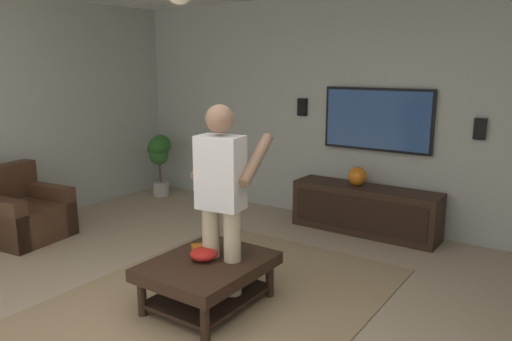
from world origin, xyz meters
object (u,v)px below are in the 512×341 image
Objects in this scene: person_standing at (222,194)px; vase_round at (357,176)px; tv at (377,120)px; bowl at (204,254)px; book at (206,248)px; armchair at (22,214)px; coffee_table at (208,273)px; potted_plant_tall at (159,154)px; wall_speaker_right at (302,107)px; remote_white at (206,255)px; wall_speaker_left at (480,129)px; media_console at (365,210)px.

person_standing is 7.45× the size of vase_round.
bowl is at bearing -7.88° from tv.
book is (0.18, 0.13, -0.03)m from bowl.
armchair is 4.20m from tv.
coffee_table is 0.77× the size of tv.
person_standing reaches higher than vase_round.
potted_plant_tall is 4.21× the size of wall_speaker_right.
wall_speaker_right is (2.64, -2.11, 1.12)m from armchair.
remote_white is 3.16m from wall_speaker_left.
armchair is 0.91× the size of coffee_table.
wall_speaker_left is (0.01, -1.11, -0.03)m from tv.
book is (0.17, 0.17, 0.12)m from coffee_table.
vase_round reaches higher than book.
coffee_table is 0.15m from remote_white.
remote_white is at bearing 149.92° from wall_speaker_left.
armchair reaches higher than bowl.
wall_speaker_right reaches higher than armchair.
tv reaches higher than vase_round.
armchair is at bearing 89.04° from coffee_table.
media_console is 7.73× the size of wall_speaker_left.
media_console reaches higher than remote_white.
vase_round is at bearing -26.25° from tv.
wall_speaker_left is 2.12m from wall_speaker_right.
potted_plant_tall is (2.19, 0.04, 0.36)m from armchair.
person_standing is 7.45× the size of wall_speaker_right.
media_console is at bearing -14.62° from person_standing.
wall_speaker_left is (2.57, -1.39, 0.35)m from person_standing.
potted_plant_tall is at bearing 93.78° from vase_round.
person_standing is at bearing 151.70° from wall_speaker_left.
remote_white is 0.68× the size of vase_round.
potted_plant_tall is (2.13, 2.88, -0.29)m from person_standing.
wall_speaker_right is at bearing 13.19° from bowl.
armchair is at bearing 121.98° from wall_speaker_left.
bowl is 3.19m from wall_speaker_left.
potted_plant_tall is 4.21× the size of vase_round.
wall_speaker_right reaches higher than vase_round.
media_console is 1.52m from wall_speaker_left.
wall_speaker_left is (2.70, -1.48, 0.83)m from bowl.
remote_white is 2.41m from vase_round.
tv is at bearing -13.99° from person_standing.
book is at bearing -11.33° from tv.
book is 1.00× the size of vase_round.
armchair is at bearing -142.52° from remote_white.
media_console is at bearing -8.64° from bowl.
tv is 1.11m from wall_speaker_left.
person_standing is at bearing -38.46° from bowl.
vase_round is at bearing -86.22° from potted_plant_tall.
book is at bearing -127.99° from potted_plant_tall.
vase_round is (2.44, -0.22, 0.36)m from coffee_table.
book is (-2.27, 0.50, 0.14)m from media_console.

